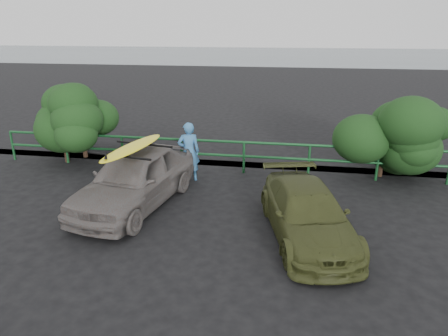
# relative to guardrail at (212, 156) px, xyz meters

# --- Properties ---
(ground) EXTENTS (80.00, 80.00, 0.00)m
(ground) POSITION_rel_guardrail_xyz_m (0.00, -5.00, -0.52)
(ground) COLOR black
(ocean) EXTENTS (200.00, 200.00, 0.00)m
(ocean) POSITION_rel_guardrail_xyz_m (0.00, 55.00, -0.52)
(ocean) COLOR slate
(ocean) RESTS_ON ground
(guardrail) EXTENTS (14.00, 0.08, 1.04)m
(guardrail) POSITION_rel_guardrail_xyz_m (0.00, 0.00, 0.00)
(guardrail) COLOR #154A22
(guardrail) RESTS_ON ground
(shrub_left) EXTENTS (3.20, 2.40, 2.52)m
(shrub_left) POSITION_rel_guardrail_xyz_m (-4.80, 0.40, 0.74)
(shrub_left) COLOR #183A15
(shrub_left) RESTS_ON ground
(shrub_right) EXTENTS (3.20, 2.40, 2.37)m
(shrub_right) POSITION_rel_guardrail_xyz_m (5.00, 0.50, 0.66)
(shrub_right) COLOR #183A15
(shrub_right) RESTS_ON ground
(sedan) EXTENTS (2.45, 4.53, 1.46)m
(sedan) POSITION_rel_guardrail_xyz_m (-1.45, -2.83, 0.21)
(sedan) COLOR #615A57
(sedan) RESTS_ON ground
(olive_vehicle) EXTENTS (2.44, 4.13, 1.12)m
(olive_vehicle) POSITION_rel_guardrail_xyz_m (2.83, -3.80, 0.04)
(olive_vehicle) COLOR #3C411D
(olive_vehicle) RESTS_ON ground
(man) EXTENTS (0.75, 0.61, 1.77)m
(man) POSITION_rel_guardrail_xyz_m (-0.54, -0.88, 0.37)
(man) COLOR teal
(man) RESTS_ON ground
(roof_rack) EXTENTS (1.80, 1.41, 0.05)m
(roof_rack) POSITION_rel_guardrail_xyz_m (-1.45, -2.83, 0.97)
(roof_rack) COLOR black
(roof_rack) RESTS_ON sedan
(surfboard) EXTENTS (1.00, 2.69, 0.08)m
(surfboard) POSITION_rel_guardrail_xyz_m (-1.45, -2.83, 1.03)
(surfboard) COLOR yellow
(surfboard) RESTS_ON roof_rack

